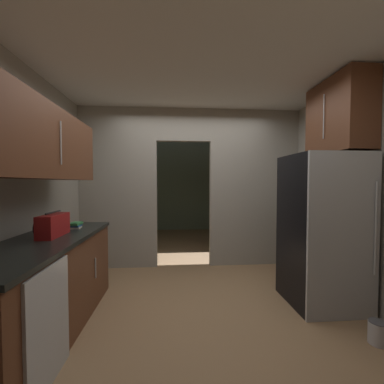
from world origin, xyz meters
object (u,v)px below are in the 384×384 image
(book_stack, at_px, (75,225))
(paint_can, at_px, (378,333))
(refrigerator, at_px, (322,230))
(dishwasher, at_px, (49,326))
(boombox, at_px, (53,225))

(book_stack, bearing_deg, paint_can, -17.26)
(book_stack, bearing_deg, refrigerator, -3.38)
(dishwasher, xyz_separation_m, boombox, (-0.30, 0.71, 0.58))
(boombox, xyz_separation_m, paint_can, (2.92, -0.49, -0.89))
(boombox, distance_m, book_stack, 0.41)
(dishwasher, distance_m, book_stack, 1.25)
(refrigerator, distance_m, book_stack, 2.82)
(refrigerator, xyz_separation_m, paint_can, (0.06, -0.73, -0.76))
(dishwasher, bearing_deg, boombox, 112.86)
(paint_can, bearing_deg, dishwasher, -175.14)
(dishwasher, relative_size, boombox, 2.07)
(dishwasher, bearing_deg, refrigerator, 20.35)
(boombox, height_order, book_stack, boombox)
(paint_can, bearing_deg, boombox, 170.54)
(boombox, height_order, paint_can, boombox)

